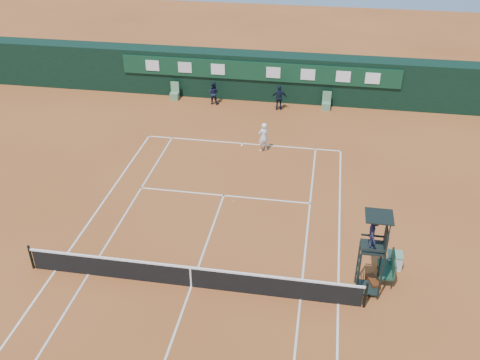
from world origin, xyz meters
name	(u,v)px	position (x,y,z in m)	size (l,w,h in m)	color
ground	(191,286)	(0.00, 0.00, 0.00)	(90.00, 90.00, 0.00)	#A95728
court_lines	(191,286)	(0.00, 0.00, 0.01)	(11.05, 23.85, 0.01)	white
tennis_net	(191,276)	(0.00, 0.00, 0.51)	(12.90, 0.10, 1.10)	black
back_wall	(259,76)	(0.00, 18.74, 1.51)	(40.00, 1.65, 3.00)	black
linesman_chair_left	(175,95)	(-5.50, 17.48, 0.32)	(0.55, 0.50, 1.15)	#5A8A60
linesman_chair_right	(326,105)	(4.50, 17.48, 0.32)	(0.55, 0.50, 1.15)	#5A8A63
umpire_chair	(374,238)	(6.49, 0.88, 2.46)	(0.96, 0.95, 3.42)	black
player_bench	(389,267)	(7.32, 1.68, 0.60)	(0.56, 1.20, 1.10)	#173A29
tennis_bag	(373,282)	(6.76, 1.24, 0.13)	(0.31, 0.72, 0.27)	black
cooler	(394,260)	(7.62, 2.43, 0.33)	(0.57, 0.57, 0.65)	silver
tennis_ball	(234,201)	(0.57, 5.93, 0.04)	(0.07, 0.07, 0.07)	yellow
player	(263,137)	(1.26, 11.22, 0.83)	(0.61, 0.40, 1.67)	white
ball_kid_left	(213,93)	(-2.78, 17.16, 0.74)	(0.72, 0.56, 1.49)	black
ball_kid_right	(279,98)	(1.54, 16.90, 0.81)	(0.95, 0.40, 1.63)	black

